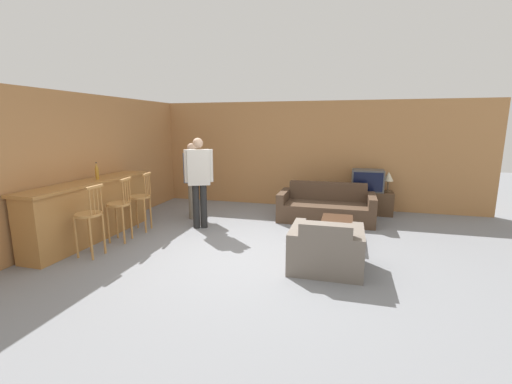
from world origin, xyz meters
TOP-DOWN VIEW (x-y plane):
  - ground_plane at (0.00, 0.00)m, footprint 24.00×24.00m
  - wall_back at (0.00, 3.58)m, footprint 9.40×0.08m
  - wall_left at (-3.25, 1.29)m, footprint 0.08×8.58m
  - bar_counter at (-2.91, -0.01)m, footprint 0.55×2.74m
  - bar_chair_near at (-2.35, -0.70)m, footprint 0.41×0.41m
  - bar_chair_mid at (-2.35, 0.03)m, footprint 0.45×0.45m
  - bar_chair_far at (-2.35, 0.67)m, footprint 0.46×0.46m
  - couch_far at (1.07, 2.36)m, footprint 2.00×0.96m
  - armchair_near at (1.24, -0.26)m, footprint 1.02×0.91m
  - coffee_table at (1.35, 0.99)m, footprint 0.54×0.97m
  - tv_unit at (1.93, 3.19)m, footprint 1.16×0.50m
  - tv at (1.93, 3.18)m, footprint 0.70×0.47m
  - bottle at (-2.88, 0.18)m, footprint 0.06×0.06m
  - table_lamp at (2.38, 3.19)m, footprint 0.22×0.22m
  - person_by_window at (-1.77, 1.77)m, footprint 0.25×0.49m
  - person_by_counter at (-1.32, 1.13)m, footprint 0.51×0.34m

SIDE VIEW (x-z plane):
  - ground_plane at x=0.00m, z-range 0.00..0.00m
  - tv_unit at x=1.93m, z-range 0.00..0.53m
  - couch_far at x=1.07m, z-range -0.12..0.67m
  - armchair_near at x=1.24m, z-range -0.10..0.66m
  - coffee_table at x=1.35m, z-range 0.13..0.51m
  - bar_counter at x=-2.91m, z-range 0.00..1.07m
  - bar_chair_near at x=-2.35m, z-range 0.03..1.16m
  - bar_chair_mid at x=-2.35m, z-range 0.03..1.16m
  - bar_chair_far at x=-2.35m, z-range 0.03..1.16m
  - tv at x=1.93m, z-range 0.53..1.03m
  - table_lamp at x=2.38m, z-range 0.64..1.10m
  - person_by_window at x=-1.77m, z-range 0.12..1.77m
  - person_by_counter at x=-1.32m, z-range 0.13..1.91m
  - bottle at x=-2.88m, z-range 1.05..1.36m
  - wall_back at x=0.00m, z-range 0.00..2.60m
  - wall_left at x=-3.25m, z-range 0.00..2.60m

